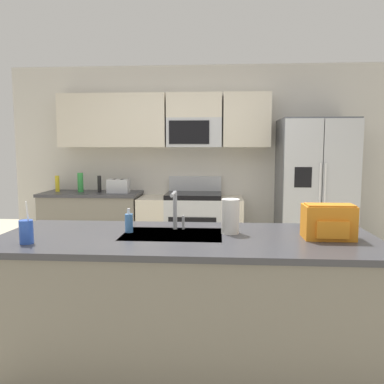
{
  "coord_description": "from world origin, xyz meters",
  "views": [
    {
      "loc": [
        0.3,
        -3.26,
        1.49
      ],
      "look_at": [
        0.02,
        0.6,
        1.05
      ],
      "focal_mm": 36.37,
      "sensor_mm": 36.0,
      "label": 1
    }
  ],
  "objects_px": {
    "paper_towel_roll": "(230,216)",
    "soap_dispenser": "(129,223)",
    "bottle_yellow": "(57,184)",
    "range_oven": "(191,227)",
    "toaster": "(118,186)",
    "bottle_green": "(80,182)",
    "sink_faucet": "(175,207)",
    "pepper_mill": "(99,184)",
    "backpack": "(329,221)",
    "drink_cup_blue": "(26,232)",
    "refrigerator": "(314,193)"
  },
  "relations": [
    {
      "from": "paper_towel_roll",
      "to": "soap_dispenser",
      "type": "bearing_deg",
      "value": -178.61
    },
    {
      "from": "bottle_yellow",
      "to": "range_oven",
      "type": "bearing_deg",
      "value": -1.23
    },
    {
      "from": "toaster",
      "to": "bottle_green",
      "type": "relative_size",
      "value": 1.09
    },
    {
      "from": "sink_faucet",
      "to": "soap_dispenser",
      "type": "relative_size",
      "value": 1.66
    },
    {
      "from": "pepper_mill",
      "to": "sink_faucet",
      "type": "bearing_deg",
      "value": -60.95
    },
    {
      "from": "paper_towel_roll",
      "to": "backpack",
      "type": "distance_m",
      "value": 0.64
    },
    {
      "from": "pepper_mill",
      "to": "drink_cup_blue",
      "type": "height_order",
      "value": "drink_cup_blue"
    },
    {
      "from": "refrigerator",
      "to": "soap_dispenser",
      "type": "distance_m",
      "value": 2.98
    },
    {
      "from": "refrigerator",
      "to": "paper_towel_roll",
      "type": "bearing_deg",
      "value": -115.8
    },
    {
      "from": "refrigerator",
      "to": "toaster",
      "type": "height_order",
      "value": "refrigerator"
    },
    {
      "from": "paper_towel_roll",
      "to": "backpack",
      "type": "relative_size",
      "value": 0.75
    },
    {
      "from": "drink_cup_blue",
      "to": "paper_towel_roll",
      "type": "height_order",
      "value": "drink_cup_blue"
    },
    {
      "from": "refrigerator",
      "to": "backpack",
      "type": "relative_size",
      "value": 5.78
    },
    {
      "from": "bottle_yellow",
      "to": "soap_dispenser",
      "type": "bearing_deg",
      "value": -57.55
    },
    {
      "from": "range_oven",
      "to": "drink_cup_blue",
      "type": "distance_m",
      "value": 2.95
    },
    {
      "from": "toaster",
      "to": "pepper_mill",
      "type": "bearing_deg",
      "value": 169.51
    },
    {
      "from": "bottle_green",
      "to": "sink_faucet",
      "type": "height_order",
      "value": "sink_faucet"
    },
    {
      "from": "range_oven",
      "to": "drink_cup_blue",
      "type": "height_order",
      "value": "drink_cup_blue"
    },
    {
      "from": "toaster",
      "to": "sink_faucet",
      "type": "xyz_separation_m",
      "value": [
        1.01,
        -2.26,
        0.08
      ]
    },
    {
      "from": "range_oven",
      "to": "backpack",
      "type": "height_order",
      "value": "backpack"
    },
    {
      "from": "refrigerator",
      "to": "soap_dispenser",
      "type": "xyz_separation_m",
      "value": [
        -1.84,
        -2.35,
        0.04
      ]
    },
    {
      "from": "toaster",
      "to": "soap_dispenser",
      "type": "distance_m",
      "value": 2.47
    },
    {
      "from": "toaster",
      "to": "paper_towel_roll",
      "type": "height_order",
      "value": "paper_towel_roll"
    },
    {
      "from": "toaster",
      "to": "range_oven",
      "type": "bearing_deg",
      "value": 3.14
    },
    {
      "from": "pepper_mill",
      "to": "backpack",
      "type": "distance_m",
      "value": 3.41
    },
    {
      "from": "range_oven",
      "to": "pepper_mill",
      "type": "height_order",
      "value": "pepper_mill"
    },
    {
      "from": "range_oven",
      "to": "refrigerator",
      "type": "bearing_deg",
      "value": -2.61
    },
    {
      "from": "drink_cup_blue",
      "to": "backpack",
      "type": "relative_size",
      "value": 0.83
    },
    {
      "from": "bottle_yellow",
      "to": "sink_faucet",
      "type": "xyz_separation_m",
      "value": [
        1.88,
        -2.35,
        0.06
      ]
    },
    {
      "from": "bottle_yellow",
      "to": "pepper_mill",
      "type": "bearing_deg",
      "value": -4.01
    },
    {
      "from": "bottle_green",
      "to": "paper_towel_roll",
      "type": "relative_size",
      "value": 1.07
    },
    {
      "from": "refrigerator",
      "to": "toaster",
      "type": "bearing_deg",
      "value": 179.56
    },
    {
      "from": "toaster",
      "to": "pepper_mill",
      "type": "distance_m",
      "value": 0.28
    },
    {
      "from": "paper_towel_roll",
      "to": "sink_faucet",
      "type": "bearing_deg",
      "value": 167.56
    },
    {
      "from": "bottle_green",
      "to": "toaster",
      "type": "bearing_deg",
      "value": -7.05
    },
    {
      "from": "pepper_mill",
      "to": "soap_dispenser",
      "type": "relative_size",
      "value": 1.3
    },
    {
      "from": "refrigerator",
      "to": "bottle_green",
      "type": "height_order",
      "value": "refrigerator"
    },
    {
      "from": "bottle_green",
      "to": "soap_dispenser",
      "type": "distance_m",
      "value": 2.73
    },
    {
      "from": "bottle_green",
      "to": "paper_towel_roll",
      "type": "distance_m",
      "value": 3.1
    },
    {
      "from": "range_oven",
      "to": "pepper_mill",
      "type": "relative_size",
      "value": 6.14
    },
    {
      "from": "refrigerator",
      "to": "bottle_yellow",
      "type": "bearing_deg",
      "value": 178.13
    },
    {
      "from": "toaster",
      "to": "sink_faucet",
      "type": "bearing_deg",
      "value": -65.85
    },
    {
      "from": "sink_faucet",
      "to": "soap_dispenser",
      "type": "height_order",
      "value": "sink_faucet"
    },
    {
      "from": "bottle_yellow",
      "to": "paper_towel_roll",
      "type": "relative_size",
      "value": 0.9
    },
    {
      "from": "bottle_green",
      "to": "bottle_yellow",
      "type": "distance_m",
      "value": 0.33
    },
    {
      "from": "bottle_yellow",
      "to": "paper_towel_roll",
      "type": "height_order",
      "value": "paper_towel_roll"
    },
    {
      "from": "bottle_yellow",
      "to": "soap_dispenser",
      "type": "xyz_separation_m",
      "value": [
        1.56,
        -2.46,
        -0.04
      ]
    },
    {
      "from": "drink_cup_blue",
      "to": "soap_dispenser",
      "type": "relative_size",
      "value": 1.57
    },
    {
      "from": "sink_faucet",
      "to": "paper_towel_roll",
      "type": "relative_size",
      "value": 1.17
    },
    {
      "from": "toaster",
      "to": "bottle_yellow",
      "type": "bearing_deg",
      "value": 173.95
    }
  ]
}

